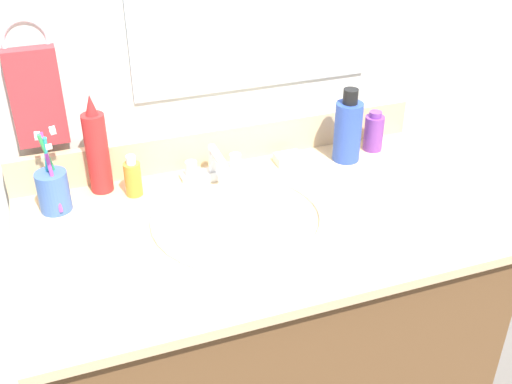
{
  "coord_description": "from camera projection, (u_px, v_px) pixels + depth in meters",
  "views": [
    {
      "loc": [
        -0.4,
        -1.05,
        1.5
      ],
      "look_at": [
        -0.01,
        0.0,
        0.82
      ],
      "focal_mm": 43.93,
      "sensor_mm": 36.0,
      "label": 1
    }
  ],
  "objects": [
    {
      "name": "back_wall",
      "position": [
        217.0,
        184.0,
        1.68
      ],
      "size": [
        2.12,
        0.04,
        1.3
      ],
      "primitive_type": "cube",
      "color": "silver",
      "rests_on": "ground_plane"
    },
    {
      "name": "backsplash",
      "position": [
        222.0,
        145.0,
        1.55
      ],
      "size": [
        1.02,
        0.02,
        0.09
      ],
      "primitive_type": "cube",
      "color": "#D1B284",
      "rests_on": "countertop"
    },
    {
      "name": "vanity_cabinet",
      "position": [
        261.0,
        349.0,
        1.55
      ],
      "size": [
        0.98,
        0.54,
        0.73
      ],
      "primitive_type": "cube",
      "color": "brown",
      "rests_on": "ground_plane"
    },
    {
      "name": "bottle_cream_purple",
      "position": [
        374.0,
        132.0,
        1.61
      ],
      "size": [
        0.05,
        0.05,
        0.11
      ],
      "color": "#7A3899",
      "rests_on": "countertop"
    },
    {
      "name": "hand_towel",
      "position": [
        37.0,
        98.0,
        1.36
      ],
      "size": [
        0.11,
        0.04,
        0.22
      ],
      "primitive_type": "cube",
      "color": "#A53338"
    },
    {
      "name": "soap_bar",
      "position": [
        288.0,
        159.0,
        1.56
      ],
      "size": [
        0.06,
        0.04,
        0.02
      ],
      "primitive_type": "cube",
      "color": "white",
      "rests_on": "countertop"
    },
    {
      "name": "cup_blue_plastic",
      "position": [
        53.0,
        189.0,
        1.36
      ],
      "size": [
        0.07,
        0.09,
        0.19
      ],
      "color": "#3F66B7",
      "rests_on": "countertop"
    },
    {
      "name": "bottle_oil_amber",
      "position": [
        133.0,
        178.0,
        1.42
      ],
      "size": [
        0.04,
        0.04,
        0.1
      ],
      "color": "gold",
      "rests_on": "countertop"
    },
    {
      "name": "bottle_spray_red",
      "position": [
        97.0,
        150.0,
        1.4
      ],
      "size": [
        0.05,
        0.05,
        0.24
      ],
      "color": "red",
      "rests_on": "countertop"
    },
    {
      "name": "bottle_shampoo_blue",
      "position": [
        348.0,
        130.0,
        1.54
      ],
      "size": [
        0.07,
        0.07,
        0.19
      ],
      "color": "#2D4CB2",
      "rests_on": "countertop"
    },
    {
      "name": "faucet",
      "position": [
        214.0,
        167.0,
        1.49
      ],
      "size": [
        0.16,
        0.1,
        0.08
      ],
      "color": "silver",
      "rests_on": "countertop"
    },
    {
      "name": "towel_ring",
      "position": [
        26.0,
        41.0,
        1.31
      ],
      "size": [
        0.1,
        0.01,
        0.1
      ],
      "primitive_type": "torus",
      "rotation": [
        1.57,
        0.0,
        0.0
      ],
      "color": "silver"
    },
    {
      "name": "sink_basin",
      "position": [
        241.0,
        230.0,
        1.37
      ],
      "size": [
        0.39,
        0.39,
        0.11
      ],
      "color": "white",
      "rests_on": "countertop"
    },
    {
      "name": "countertop",
      "position": [
        262.0,
        223.0,
        1.36
      ],
      "size": [
        1.02,
        0.59,
        0.02
      ],
      "primitive_type": "cube",
      "color": "#D1B284",
      "rests_on": "vanity_cabinet"
    }
  ]
}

